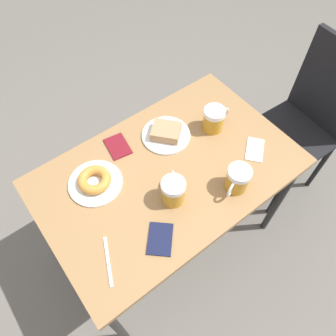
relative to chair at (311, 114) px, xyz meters
The scene contains 12 objects.
ground_plane 1.06m from the chair, 96.18° to the right, with size 8.00×8.00×0.00m, color #666059.
table 0.90m from the chair, 96.18° to the right, with size 0.69×1.08×0.73m.
chair is the anchor object (origin of this frame).
plate_with_cake 0.84m from the chair, 107.64° to the right, with size 0.22×0.22×0.05m.
plate_with_donut 1.20m from the chair, 100.96° to the right, with size 0.22×0.22×0.05m.
beer_mug_left 0.76m from the chair, 79.83° to the right, with size 0.09×0.13×0.11m.
beer_mug_center 0.64m from the chair, 105.32° to the right, with size 0.09×0.14×0.11m.
beer_mug_right 0.98m from the chair, 88.97° to the right, with size 0.12×0.10×0.11m.
napkin_folded 0.55m from the chair, 84.84° to the right, with size 0.14×0.14×0.00m.
fork 1.30m from the chair, 86.50° to the right, with size 0.17×0.09×0.00m.
passport_near_edge 1.05m from the chair, 108.40° to the right, with size 0.14×0.11×0.01m.
passport_far_edge 1.11m from the chair, 83.48° to the right, with size 0.15×0.15×0.01m.
Camera 1 is at (0.59, -0.45, 1.88)m, focal length 35.00 mm.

